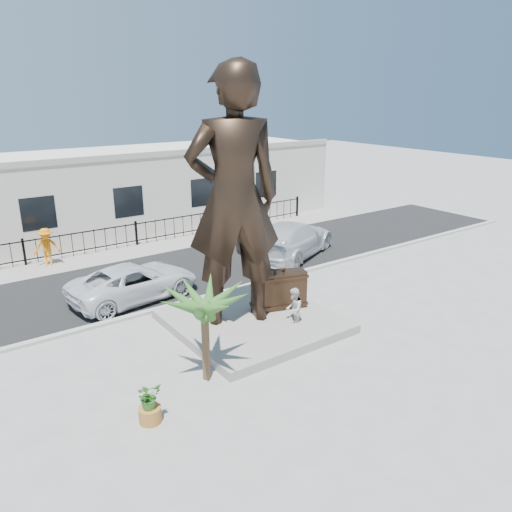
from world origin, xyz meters
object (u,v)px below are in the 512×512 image
(statue, at_px, (234,199))
(car_white, at_px, (134,282))
(tourist, at_px, (294,309))
(suitcase, at_px, (279,290))

(statue, height_order, car_white, statue)
(tourist, distance_m, car_white, 6.54)
(statue, distance_m, car_white, 6.00)
(suitcase, relative_size, tourist, 1.29)
(suitcase, xyz_separation_m, car_white, (-3.64, 4.43, -0.27))
(suitcase, relative_size, car_white, 0.38)
(statue, relative_size, suitcase, 4.34)
(suitcase, distance_m, car_white, 5.74)
(statue, relative_size, tourist, 5.62)
(statue, xyz_separation_m, tourist, (1.49, -1.33, -3.74))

